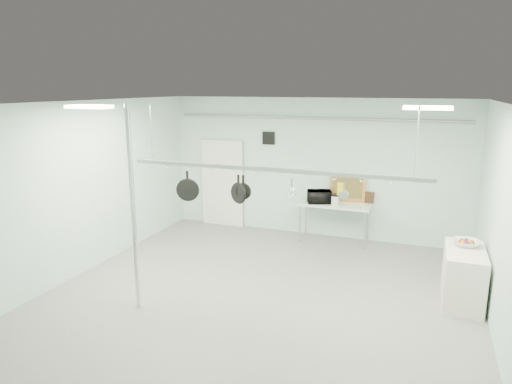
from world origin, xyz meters
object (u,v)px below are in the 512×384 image
at_px(side_cabinet, 463,276).
at_px(pot_rack, 270,168).
at_px(fruit_bowl, 466,243).
at_px(skillet_left, 188,186).
at_px(coffee_canister, 335,201).
at_px(chrome_pole, 133,210).
at_px(skillet_mid, 238,189).
at_px(microwave, 319,197).
at_px(prep_table, 335,206).
at_px(skillet_right, 243,187).

relative_size(side_cabinet, pot_rack, 0.25).
xyz_separation_m(fruit_bowl, skillet_left, (-4.40, -1.30, 0.88)).
bearing_deg(fruit_bowl, skillet_left, -163.52).
distance_m(side_cabinet, coffee_canister, 3.27).
bearing_deg(chrome_pole, pot_rack, 25.35).
bearing_deg(skillet_mid, microwave, 104.99).
distance_m(prep_table, microwave, 0.41).
height_order(fruit_bowl, skillet_left, skillet_left).
distance_m(pot_rack, skillet_mid, 0.65).
height_order(skillet_left, skillet_mid, same).
distance_m(pot_rack, fruit_bowl, 3.48).
distance_m(prep_table, coffee_canister, 0.25).
relative_size(pot_rack, skillet_right, 13.02).
distance_m(coffee_canister, skillet_right, 3.36).
bearing_deg(skillet_mid, coffee_canister, 98.23).
distance_m(microwave, fruit_bowl, 3.47).
relative_size(pot_rack, coffee_canister, 22.82).
bearing_deg(prep_table, chrome_pole, -118.71).
distance_m(coffee_canister, skillet_mid, 3.37).
relative_size(fruit_bowl, skillet_left, 0.81).
relative_size(side_cabinet, microwave, 2.35).
relative_size(chrome_pole, side_cabinet, 2.67).
bearing_deg(skillet_mid, skillet_left, -154.60).
height_order(side_cabinet, fruit_bowl, fruit_bowl).
bearing_deg(pot_rack, chrome_pole, -154.65).
bearing_deg(prep_table, microwave, -164.79).
bearing_deg(skillet_mid, chrome_pole, -121.38).
xyz_separation_m(coffee_canister, skillet_mid, (-0.96, -3.12, 0.84)).
distance_m(prep_table, skillet_right, 3.57).
xyz_separation_m(side_cabinet, coffee_canister, (-2.51, 2.02, 0.56)).
bearing_deg(microwave, prep_table, 174.27).
relative_size(chrome_pole, skillet_left, 6.25).
relative_size(microwave, fruit_bowl, 1.23).
bearing_deg(prep_table, fruit_bowl, -37.96).
relative_size(side_cabinet, skillet_mid, 2.52).
relative_size(prep_table, skillet_right, 4.34).
xyz_separation_m(chrome_pole, skillet_left, (0.45, 0.90, 0.23)).
distance_m(chrome_pole, side_cabinet, 5.37).
height_order(fruit_bowl, skillet_right, skillet_right).
bearing_deg(fruit_bowl, coffee_canister, 144.19).
distance_m(skillet_left, skillet_right, 1.00).
height_order(chrome_pole, coffee_canister, chrome_pole).
bearing_deg(chrome_pole, coffee_canister, 59.82).
xyz_separation_m(chrome_pole, prep_table, (2.30, 4.20, -0.77)).
bearing_deg(prep_table, side_cabinet, -40.79).
distance_m(side_cabinet, skillet_left, 4.74).
bearing_deg(microwave, pot_rack, 67.92).
height_order(prep_table, microwave, microwave).
bearing_deg(coffee_canister, pot_rack, -98.01).
distance_m(prep_table, pot_rack, 3.61).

